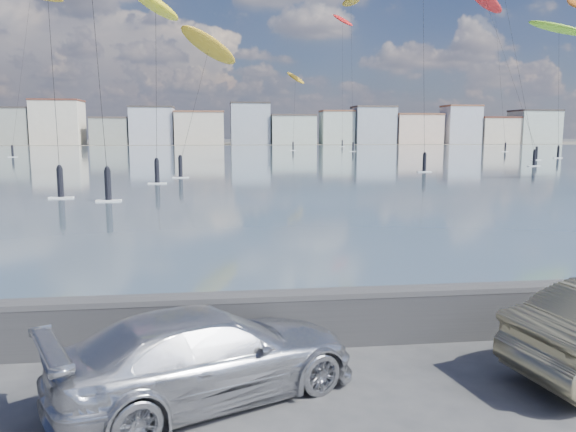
# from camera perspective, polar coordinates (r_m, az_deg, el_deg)

# --- Properties ---
(ground) EXTENTS (700.00, 700.00, 0.00)m
(ground) POSITION_cam_1_polar(r_m,az_deg,el_deg) (7.91, -3.80, -20.56)
(ground) COLOR #333335
(ground) RESTS_ON ground
(bay_water) EXTENTS (500.00, 177.00, 0.00)m
(bay_water) POSITION_cam_1_polar(r_m,az_deg,el_deg) (98.48, -7.01, 6.14)
(bay_water) COLOR #3D5562
(bay_water) RESTS_ON ground
(far_shore_strip) EXTENTS (500.00, 60.00, 0.00)m
(far_shore_strip) POSITION_cam_1_polar(r_m,az_deg,el_deg) (206.94, -7.15, 7.30)
(far_shore_strip) COLOR #4C473D
(far_shore_strip) RESTS_ON ground
(seawall) EXTENTS (400.00, 0.36, 1.08)m
(seawall) POSITION_cam_1_polar(r_m,az_deg,el_deg) (10.15, -4.76, -10.27)
(seawall) COLOR #28282B
(seawall) RESTS_ON ground
(far_buildings) EXTENTS (240.79, 13.26, 14.60)m
(far_buildings) POSITION_cam_1_polar(r_m,az_deg,el_deg) (192.93, -6.78, 9.02)
(far_buildings) COLOR #B2B7C6
(far_buildings) RESTS_ON ground
(car_silver) EXTENTS (4.88, 3.56, 1.31)m
(car_silver) POSITION_cam_1_polar(r_m,az_deg,el_deg) (8.43, -8.14, -13.77)
(car_silver) COLOR silver
(car_silver) RESTS_ON ground
(kitesurfer_2) EXTENTS (5.91, 19.34, 19.24)m
(kitesurfer_2) POSITION_cam_1_polar(r_m,az_deg,el_deg) (141.12, 0.76, 13.71)
(kitesurfer_2) COLOR #BF8C19
(kitesurfer_2) RESTS_ON ground
(kitesurfer_3) EXTENTS (6.11, 16.19, 37.57)m
(kitesurfer_3) POSITION_cam_1_polar(r_m,az_deg,el_deg) (159.78, 27.15, 18.60)
(kitesurfer_3) COLOR orange
(kitesurfer_3) RESTS_ON ground
(kitesurfer_5) EXTENTS (10.07, 9.90, 22.46)m
(kitesurfer_5) POSITION_cam_1_polar(r_m,az_deg,el_deg) (104.93, 25.82, 16.67)
(kitesurfer_5) COLOR #8CD826
(kitesurfer_5) RESTS_ON ground
(kitesurfer_8) EXTENTS (8.94, 16.21, 26.45)m
(kitesurfer_8) POSITION_cam_1_polar(r_m,az_deg,el_deg) (99.19, 19.51, 19.77)
(kitesurfer_8) COLOR red
(kitesurfer_8) RESTS_ON ground
(kitesurfer_9) EXTENTS (4.71, 18.90, 33.80)m
(kitesurfer_9) POSITION_cam_1_polar(r_m,az_deg,el_deg) (135.12, 6.42, 20.72)
(kitesurfer_9) COLOR #BF8C19
(kitesurfer_9) RESTS_ON ground
(kitesurfer_11) EXTENTS (7.36, 17.93, 15.24)m
(kitesurfer_11) POSITION_cam_1_polar(r_m,az_deg,el_deg) (63.04, -8.01, 16.60)
(kitesurfer_11) COLOR #BF8C19
(kitesurfer_11) RESTS_ON ground
(kitesurfer_15) EXTENTS (5.37, 15.57, 16.27)m
(kitesurfer_15) POSITION_cam_1_polar(r_m,az_deg,el_deg) (54.53, -13.30, 20.01)
(kitesurfer_15) COLOR yellow
(kitesurfer_15) RESTS_ON ground
(kitesurfer_16) EXTENTS (6.36, 13.56, 38.75)m
(kitesurfer_16) POSITION_cam_1_polar(r_m,az_deg,el_deg) (172.03, 5.57, 18.98)
(kitesurfer_16) COLOR red
(kitesurfer_16) RESTS_ON ground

